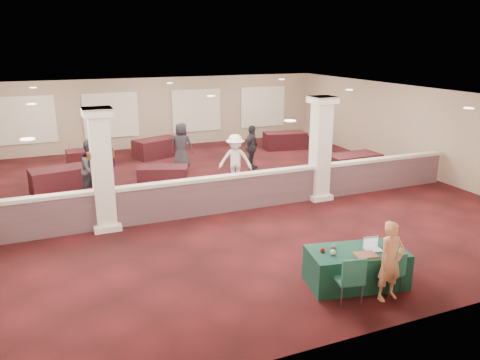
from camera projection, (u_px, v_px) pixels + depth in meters
name	position (u px, v px, depth m)	size (l,w,h in m)	color
ground	(213.00, 196.00, 15.03)	(16.00, 16.00, 0.00)	#3F0F13
wall_back	(155.00, 113.00, 21.66)	(16.00, 0.04, 3.20)	gray
wall_front	(376.00, 247.00, 7.49)	(16.00, 0.04, 3.20)	gray
wall_right	(414.00, 130.00, 17.52)	(0.04, 16.00, 3.20)	gray
ceiling	(211.00, 95.00, 14.12)	(16.00, 16.00, 0.02)	white
partition_wall	(230.00, 192.00, 13.54)	(15.60, 0.28, 1.10)	brown
column_left	(102.00, 169.00, 11.95)	(0.72, 0.72, 3.20)	silver
column_right	(320.00, 148.00, 14.34)	(0.72, 0.72, 3.20)	silver
sconce_left	(89.00, 156.00, 11.74)	(0.12, 0.12, 0.18)	brown
sconce_right	(112.00, 154.00, 11.95)	(0.12, 0.12, 0.18)	brown
near_table	(356.00, 267.00, 9.46)	(1.95, 0.97, 0.75)	#0E3427
conf_chair_main	(393.00, 270.00, 9.07)	(0.50, 0.50, 0.86)	#1E5852
conf_chair_side	(351.00, 276.00, 8.67)	(0.58, 0.58, 0.98)	#1E5852
woman	(391.00, 261.00, 8.81)	(0.57, 0.38, 1.57)	#ECAA66
far_table_front_left	(63.00, 180.00, 15.37)	(1.99, 0.99, 0.81)	black
far_table_front_center	(163.00, 176.00, 16.01)	(1.67, 0.84, 0.68)	black
far_table_front_right	(353.00, 165.00, 17.23)	(1.99, 0.99, 0.81)	black
far_table_back_left	(90.00, 158.00, 18.45)	(1.72, 0.86, 0.70)	black
far_table_back_center	(157.00, 148.00, 20.04)	(1.95, 0.97, 0.79)	black
far_table_back_right	(285.00, 140.00, 21.59)	(1.89, 0.95, 0.77)	black
attendee_a	(93.00, 170.00, 14.47)	(0.91, 0.50, 1.89)	black
attendee_b	(235.00, 160.00, 15.96)	(1.13, 0.52, 1.77)	silver
attendee_c	(251.00, 147.00, 18.03)	(1.00, 0.48, 1.70)	black
attendee_d	(182.00, 146.00, 18.14)	(0.88, 0.48, 1.78)	black
laptop_base	(373.00, 250.00, 9.36)	(0.34, 0.24, 0.02)	silver
laptop_screen	(371.00, 242.00, 9.44)	(0.34, 0.01, 0.23)	silver
screen_glow	(371.00, 243.00, 9.44)	(0.31, 0.00, 0.19)	#D0E2FA
knitting	(366.00, 255.00, 9.12)	(0.41, 0.31, 0.03)	#CF5A21
yarn_cream	(333.00, 252.00, 9.13)	(0.11, 0.11, 0.11)	beige
yarn_red	(323.00, 250.00, 9.25)	(0.10, 0.10, 0.10)	maroon
yarn_grey	(333.00, 247.00, 9.37)	(0.11, 0.11, 0.11)	#515156
scissors	(395.00, 253.00, 9.21)	(0.12, 0.03, 0.01)	red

